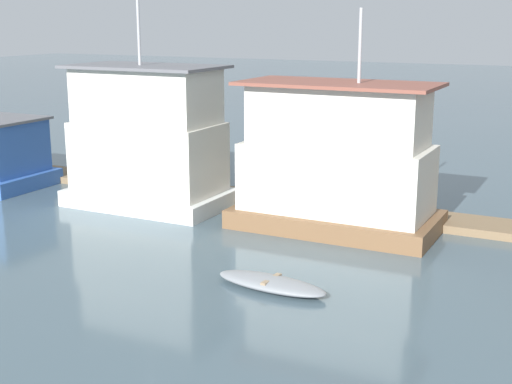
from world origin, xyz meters
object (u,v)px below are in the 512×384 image
(houseboat_white, at_px, (148,141))
(mooring_post_near_left, at_px, (145,176))
(dinghy_grey, at_px, (271,283))
(houseboat_brown, at_px, (337,164))

(houseboat_white, distance_m, mooring_post_near_left, 2.39)
(dinghy_grey, xyz_separation_m, mooring_post_near_left, (-9.64, 7.45, 0.72))
(houseboat_brown, relative_size, dinghy_grey, 2.23)
(houseboat_brown, height_order, dinghy_grey, houseboat_brown)
(houseboat_white, distance_m, houseboat_brown, 8.07)
(houseboat_brown, xyz_separation_m, dinghy_grey, (0.52, -6.58, -2.26))
(houseboat_white, relative_size, houseboat_brown, 1.18)
(houseboat_brown, xyz_separation_m, mooring_post_near_left, (-9.11, 0.87, -1.54))
(dinghy_grey, distance_m, mooring_post_near_left, 12.20)
(houseboat_white, height_order, mooring_post_near_left, houseboat_white)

